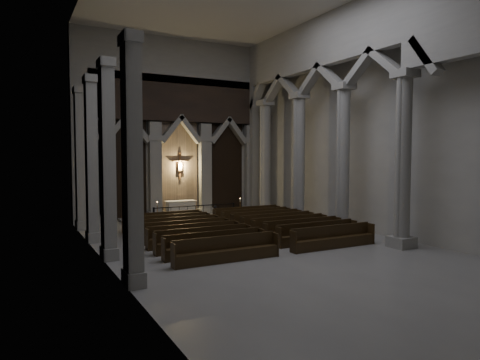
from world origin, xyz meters
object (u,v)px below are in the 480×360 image
at_px(worshipper, 216,215).
at_px(candle_stand_left, 157,218).
at_px(altar_rail, 196,211).
at_px(candle_stand_right, 240,213).
at_px(pews, 239,231).
at_px(altar, 181,208).

bearing_deg(worshipper, candle_stand_left, 176.48).
height_order(altar_rail, worshipper, worshipper).
relative_size(candle_stand_right, pews, 0.14).
height_order(altar, altar_rail, altar).
bearing_deg(altar, candle_stand_left, -138.65).
bearing_deg(candle_stand_right, candle_stand_left, 179.76).
distance_m(altar_rail, candle_stand_left, 2.47).
bearing_deg(worshipper, altar, 127.54).
relative_size(candle_stand_left, worshipper, 1.24).
bearing_deg(candle_stand_right, altar_rail, -178.72).
bearing_deg(altar_rail, altar, 97.14).
distance_m(candle_stand_right, pews, 6.82).
relative_size(altar_rail, candle_stand_right, 4.06).
bearing_deg(candle_stand_right, worshipper, -150.03).
relative_size(altar, candle_stand_right, 1.50).
bearing_deg(altar_rail, pews, -90.00).
xyz_separation_m(altar_rail, worshipper, (0.77, -1.35, -0.15)).
bearing_deg(pews, candle_stand_left, 112.10).
distance_m(candle_stand_left, worshipper, 3.53).
relative_size(candle_stand_right, worshipper, 1.19).
relative_size(altar_rail, worshipper, 4.82).
bearing_deg(altar, altar_rail, -82.86).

